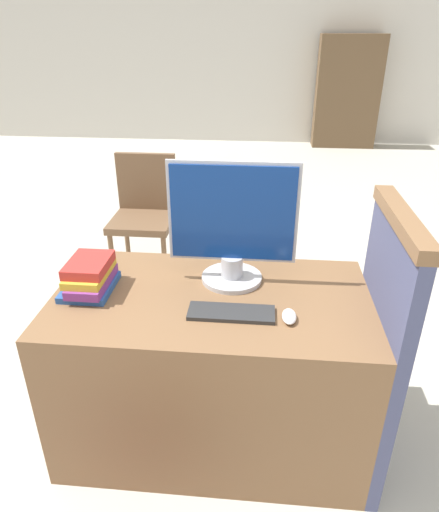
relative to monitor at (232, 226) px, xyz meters
The scene contains 10 objects.
ground_plane 1.11m from the monitor, 98.21° to the right, with size 20.00×20.00×0.00m, color #BCB7A8.
wall_back 5.96m from the monitor, 90.70° to the left, with size 12.00×0.06×2.80m.
desk 0.64m from the monitor, 117.22° to the right, with size 1.28×0.72×0.74m.
carrel_divider 0.75m from the monitor, 18.88° to the right, with size 0.07×0.60×1.15m.
monitor is the anchor object (origin of this frame).
keyboard 0.36m from the monitor, 86.37° to the right, with size 0.33×0.11×0.02m.
mouse 0.43m from the monitor, 50.29° to the right, with size 0.05×0.10×0.03m.
book_stack 0.61m from the monitor, 166.27° to the right, with size 0.19×0.26×0.14m.
far_chair 1.64m from the monitor, 118.07° to the left, with size 0.44×0.44×0.89m.
bookshelf_far 5.87m from the monitor, 76.66° to the left, with size 0.94×0.32×1.61m.
Camera 1 is at (0.18, -1.20, 1.71)m, focal length 32.00 mm.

